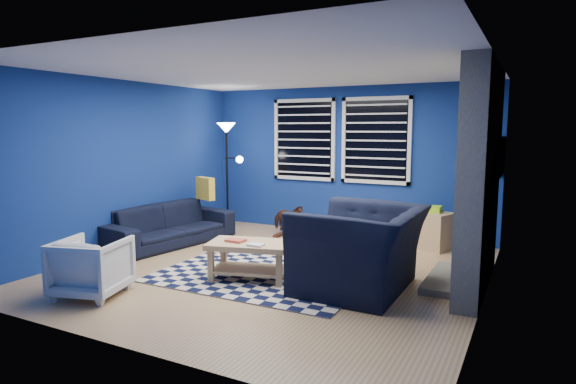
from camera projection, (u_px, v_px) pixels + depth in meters
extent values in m
plane|color=tan|center=(274.00, 270.00, 6.16)|extent=(5.00, 5.00, 0.00)
plane|color=white|center=(273.00, 70.00, 5.83)|extent=(5.00, 5.00, 0.00)
plane|color=navy|center=(344.00, 161.00, 8.19)|extent=(5.00, 0.00, 5.00)
plane|color=navy|center=(126.00, 166.00, 7.13)|extent=(0.00, 5.00, 5.00)
plane|color=navy|center=(489.00, 183.00, 4.85)|extent=(0.00, 5.00, 5.00)
cube|color=gray|center=(481.00, 178.00, 5.35)|extent=(0.26, 2.00, 2.50)
cube|color=black|center=(464.00, 255.00, 5.54)|extent=(0.04, 0.70, 0.60)
cube|color=gray|center=(451.00, 279.00, 5.64)|extent=(0.50, 1.20, 0.08)
cube|color=black|center=(304.00, 140.00, 8.47)|extent=(1.05, 0.02, 1.30)
cube|color=white|center=(304.00, 101.00, 8.37)|extent=(1.17, 0.05, 0.06)
cube|color=white|center=(304.00, 178.00, 8.55)|extent=(1.17, 0.05, 0.06)
cube|color=black|center=(376.00, 141.00, 7.88)|extent=(1.05, 0.02, 1.30)
cube|color=white|center=(377.00, 98.00, 7.78)|extent=(1.17, 0.05, 0.06)
cube|color=white|center=(375.00, 182.00, 7.96)|extent=(1.17, 0.05, 0.06)
cube|color=black|center=(499.00, 157.00, 6.62)|extent=(0.06, 1.00, 0.58)
cube|color=black|center=(496.00, 157.00, 6.63)|extent=(0.01, 0.92, 0.50)
cube|color=black|center=(267.00, 273.00, 5.99)|extent=(2.51, 2.02, 0.02)
imported|color=black|center=(169.00, 225.00, 7.45)|extent=(2.24, 1.17, 0.62)
imported|color=black|center=(361.00, 249.00, 5.36)|extent=(1.44, 1.26, 0.93)
imported|color=gray|center=(92.00, 267.00, 5.18)|extent=(0.84, 0.86, 0.63)
imported|color=#422415|center=(288.00, 218.00, 8.08)|extent=(0.32, 0.58, 0.46)
cube|color=tan|center=(250.00, 245.00, 5.69)|extent=(1.08, 0.79, 0.06)
cube|color=tan|center=(250.00, 269.00, 5.73)|extent=(0.97, 0.69, 0.03)
cube|color=#BF4736|center=(236.00, 240.00, 5.71)|extent=(0.25, 0.21, 0.03)
cube|color=silver|center=(256.00, 245.00, 5.50)|extent=(0.21, 0.17, 0.03)
cube|color=tan|center=(211.00, 263.00, 5.72)|extent=(0.08, 0.08, 0.39)
cube|color=tan|center=(271.00, 273.00, 5.35)|extent=(0.08, 0.08, 0.39)
cube|color=tan|center=(231.00, 255.00, 6.10)|extent=(0.08, 0.08, 0.39)
cube|color=tan|center=(289.00, 263.00, 5.72)|extent=(0.08, 0.08, 0.39)
cube|color=tan|center=(429.00, 230.00, 7.26)|extent=(0.78, 0.65, 0.55)
cube|color=black|center=(429.00, 230.00, 7.26)|extent=(0.68, 0.58, 0.44)
cube|color=#A7E91B|center=(429.00, 209.00, 7.22)|extent=(0.41, 0.37, 0.09)
cylinder|color=black|center=(228.00, 229.00, 8.57)|extent=(0.24, 0.24, 0.03)
cylinder|color=black|center=(227.00, 180.00, 8.45)|extent=(0.04, 0.04, 1.77)
cone|color=white|center=(226.00, 128.00, 8.33)|extent=(0.32, 0.32, 0.18)
sphere|color=white|center=(240.00, 159.00, 8.22)|extent=(0.12, 0.12, 0.12)
cube|color=gold|center=(205.00, 188.00, 7.98)|extent=(0.41, 0.24, 0.37)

